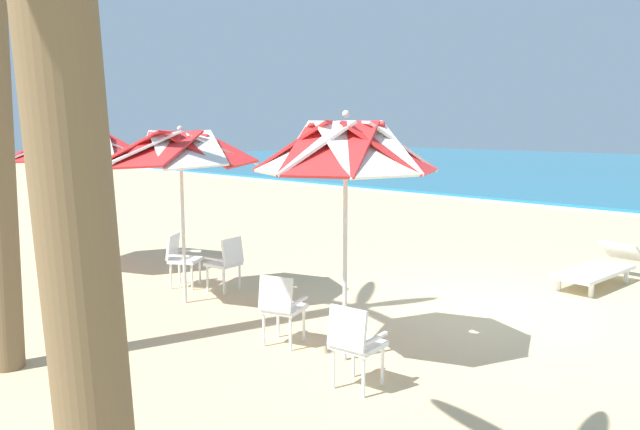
{
  "coord_description": "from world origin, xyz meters",
  "views": [
    {
      "loc": [
        4.04,
        -7.83,
        2.6
      ],
      "look_at": [
        -3.43,
        -0.01,
        1.0
      ],
      "focal_mm": 34.57,
      "sensor_mm": 36.0,
      "label": 1
    }
  ],
  "objects": [
    {
      "name": "ground_plane",
      "position": [
        0.0,
        0.0,
        0.0
      ],
      "size": [
        80.0,
        80.0,
        0.0
      ],
      "primitive_type": "plane",
      "color": "#D3B784"
    },
    {
      "name": "beach_umbrella_0",
      "position": [
        -0.28,
        -2.91,
        2.33
      ],
      "size": [
        1.98,
        1.98,
        2.75
      ],
      "color": "silver",
      "rests_on": "ground"
    },
    {
      "name": "plastic_chair_0",
      "position": [
        -1.12,
        -3.09,
        0.5
      ],
      "size": [
        0.56,
        0.58,
        0.87
      ],
      "color": "white",
      "rests_on": "ground"
    },
    {
      "name": "plastic_chair_1",
      "position": [
        0.29,
        -3.42,
        0.5
      ],
      "size": [
        0.49,
        0.52,
        0.87
      ],
      "color": "white",
      "rests_on": "ground"
    },
    {
      "name": "beach_umbrella_1",
      "position": [
        -3.44,
        -2.86,
        2.24
      ],
      "size": [
        2.22,
        2.22,
        2.58
      ],
      "color": "silver",
      "rests_on": "ground"
    },
    {
      "name": "plastic_chair_2",
      "position": [
        -4.25,
        -2.38,
        0.5
      ],
      "size": [
        0.63,
        0.62,
        0.87
      ],
      "color": "white",
      "rests_on": "ground"
    },
    {
      "name": "plastic_chair_3",
      "position": [
        -3.47,
        -2.07,
        0.5
      ],
      "size": [
        0.53,
        0.5,
        0.87
      ],
      "color": "white",
      "rests_on": "ground"
    },
    {
      "name": "beach_umbrella_2",
      "position": [
        -6.54,
        -2.87,
        2.21
      ],
      "size": [
        2.46,
        2.46,
        2.57
      ],
      "color": "silver",
      "rests_on": "ground"
    },
    {
      "name": "plastic_chair_4",
      "position": [
        -7.12,
        -2.93,
        0.5
      ],
      "size": [
        0.56,
        0.53,
        0.87
      ],
      "color": "white",
      "rests_on": "ground"
    },
    {
      "name": "sun_lounger_1",
      "position": [
        0.57,
        2.4,
        0.28
      ],
      "size": [
        0.79,
        2.19,
        0.62
      ],
      "color": "white",
      "rests_on": "ground"
    },
    {
      "name": "palm_tree_0",
      "position": [
        1.49,
        -6.66,
        2.85
      ],
      "size": [
        3.13,
        2.9,
        4.6
      ],
      "color": "brown",
      "rests_on": "ground"
    }
  ]
}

